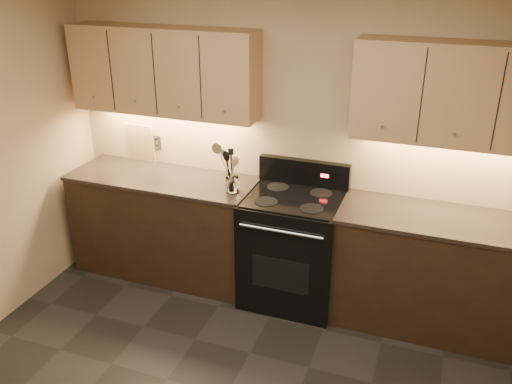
% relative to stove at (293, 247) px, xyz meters
% --- Properties ---
extents(wall_back, '(4.00, 0.04, 2.60)m').
position_rel_stove_xyz_m(wall_back, '(-0.08, 0.32, 0.82)').
color(wall_back, tan).
rests_on(wall_back, ground).
extents(counter_left, '(1.62, 0.62, 0.93)m').
position_rel_stove_xyz_m(counter_left, '(-1.18, 0.02, -0.01)').
color(counter_left, black).
rests_on(counter_left, ground).
extents(counter_right, '(1.46, 0.62, 0.93)m').
position_rel_stove_xyz_m(counter_right, '(1.10, 0.02, -0.01)').
color(counter_right, black).
rests_on(counter_right, ground).
extents(stove, '(0.76, 0.68, 1.14)m').
position_rel_stove_xyz_m(stove, '(0.00, 0.00, 0.00)').
color(stove, black).
rests_on(stove, ground).
extents(upper_cab_left, '(1.60, 0.30, 0.70)m').
position_rel_stove_xyz_m(upper_cab_left, '(-1.18, 0.17, 1.32)').
color(upper_cab_left, '#A18550').
rests_on(upper_cab_left, wall_back).
extents(upper_cab_right, '(1.44, 0.30, 0.70)m').
position_rel_stove_xyz_m(upper_cab_right, '(1.10, 0.17, 1.32)').
color(upper_cab_right, '#A18550').
rests_on(upper_cab_right, wall_back).
extents(outlet_plate, '(0.08, 0.01, 0.12)m').
position_rel_stove_xyz_m(outlet_plate, '(-1.38, 0.31, 0.64)').
color(outlet_plate, '#B2B5BA').
rests_on(outlet_plate, wall_back).
extents(utensil_crock, '(0.14, 0.14, 0.13)m').
position_rel_stove_xyz_m(utensil_crock, '(-0.50, -0.06, 0.51)').
color(utensil_crock, white).
rests_on(utensil_crock, counter_left).
extents(cutting_board, '(0.28, 0.07, 0.35)m').
position_rel_stove_xyz_m(cutting_board, '(-1.54, 0.29, 0.62)').
color(cutting_board, tan).
rests_on(cutting_board, counter_left).
extents(wooden_spoon, '(0.14, 0.07, 0.30)m').
position_rel_stove_xyz_m(wooden_spoon, '(-0.53, -0.08, 0.61)').
color(wooden_spoon, tan).
rests_on(wooden_spoon, utensil_crock).
extents(black_spoon, '(0.09, 0.12, 0.34)m').
position_rel_stove_xyz_m(black_spoon, '(-0.51, -0.05, 0.63)').
color(black_spoon, black).
rests_on(black_spoon, utensil_crock).
extents(black_turner, '(0.15, 0.19, 0.35)m').
position_rel_stove_xyz_m(black_turner, '(-0.49, -0.07, 0.64)').
color(black_turner, black).
rests_on(black_turner, utensil_crock).
extents(steel_spatula, '(0.22, 0.11, 0.37)m').
position_rel_stove_xyz_m(steel_spatula, '(-0.47, -0.05, 0.64)').
color(steel_spatula, silver).
rests_on(steel_spatula, utensil_crock).
extents(steel_skimmer, '(0.28, 0.15, 0.39)m').
position_rel_stove_xyz_m(steel_skimmer, '(-0.47, -0.07, 0.66)').
color(steel_skimmer, silver).
rests_on(steel_skimmer, utensil_crock).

